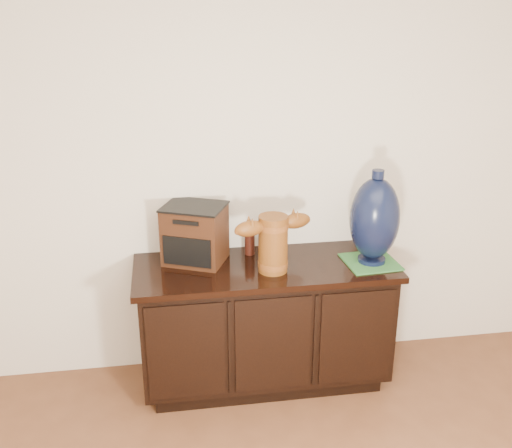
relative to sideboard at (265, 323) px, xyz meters
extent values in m
plane|color=silver|center=(0.00, 0.27, 0.91)|extent=(4.50, 0.00, 4.50)
cube|color=black|center=(0.00, 0.00, -0.35)|extent=(1.29, 0.45, 0.08)
cube|color=black|center=(0.00, 0.00, 0.01)|extent=(1.40, 0.50, 0.64)
cube|color=black|center=(0.00, 0.00, 0.35)|extent=(1.46, 0.56, 0.03)
cube|color=black|center=(-0.47, -0.25, 0.01)|extent=(0.41, 0.01, 0.56)
cube|color=black|center=(0.00, -0.25, 0.01)|extent=(0.41, 0.01, 0.56)
cube|color=black|center=(0.47, -0.25, 0.01)|extent=(0.41, 0.01, 0.56)
cylinder|color=brown|center=(0.03, -0.07, 0.53)|extent=(0.20, 0.20, 0.32)
cylinder|color=#4B220E|center=(0.03, -0.07, 0.41)|extent=(0.20, 0.20, 0.03)
cylinder|color=#4B220E|center=(0.03, -0.07, 0.63)|extent=(0.20, 0.20, 0.03)
ellipsoid|color=brown|center=(-0.10, -0.11, 0.64)|extent=(0.18, 0.12, 0.08)
ellipsoid|color=brown|center=(0.16, -0.04, 0.64)|extent=(0.18, 0.12, 0.08)
cube|color=#351A0D|center=(-0.38, 0.12, 0.53)|extent=(0.39, 0.36, 0.32)
cube|color=black|center=(-0.43, 0.00, 0.48)|extent=(0.25, 0.12, 0.16)
cube|color=black|center=(-0.38, 0.12, 0.69)|extent=(0.41, 0.38, 0.01)
cube|color=#306B31|center=(0.59, -0.06, 0.37)|extent=(0.30, 0.30, 0.01)
cylinder|color=black|center=(0.59, -0.06, 0.39)|extent=(0.15, 0.15, 0.02)
ellipsoid|color=black|center=(0.59, -0.06, 0.63)|extent=(0.29, 0.29, 0.46)
cylinder|color=black|center=(0.59, -0.06, 0.88)|extent=(0.07, 0.07, 0.04)
cylinder|color=#551A0E|center=(-0.06, 0.17, 0.44)|extent=(0.06, 0.06, 0.14)
cylinder|color=silver|center=(-0.06, 0.17, 0.53)|extent=(0.05, 0.05, 0.02)
camera|label=1|loc=(-0.52, -2.97, 1.78)|focal=42.00mm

